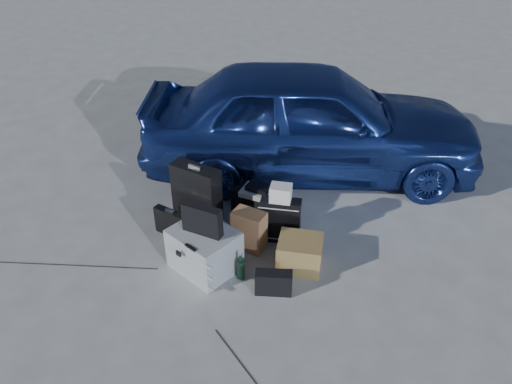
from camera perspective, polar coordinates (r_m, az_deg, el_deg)
ground at (r=5.19m, az=-3.54°, el=-9.00°), size 60.00×60.00×0.00m
car at (r=6.55m, az=6.23°, el=8.22°), size 4.65×3.09×1.47m
pelican_case at (r=5.11m, az=-5.90°, el=-6.57°), size 0.77×0.70×0.45m
laptop_bag at (r=4.87m, az=-6.17°, el=-3.19°), size 0.42×0.13×0.31m
briefcase at (r=5.63m, az=-9.64°, el=-3.53°), size 0.43×0.17×0.32m
suitcase_left at (r=5.66m, az=-6.78°, el=-0.41°), size 0.60×0.30×0.74m
suitcase_right at (r=5.43m, az=2.80°, el=-3.24°), size 0.46×0.24×0.52m
white_carton at (r=5.23m, az=2.85°, el=-0.13°), size 0.25×0.21×0.18m
duffel_bag at (r=5.85m, az=0.26°, el=-1.45°), size 0.68×0.45×0.31m
flat_box_white at (r=5.73m, az=0.19°, el=-0.00°), size 0.38×0.29×0.06m
flat_box_black at (r=5.70m, az=0.34°, el=0.55°), size 0.29×0.22×0.06m
kraft_bag at (r=5.33m, az=-0.78°, el=-4.39°), size 0.37×0.25×0.46m
cardboard_box at (r=5.16m, az=5.03°, el=-6.99°), size 0.51×0.46×0.33m
messenger_bag at (r=4.88m, az=2.02°, el=-10.31°), size 0.38×0.23×0.25m
green_bottle at (r=5.01m, az=-1.74°, el=-8.49°), size 0.08×0.08×0.30m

